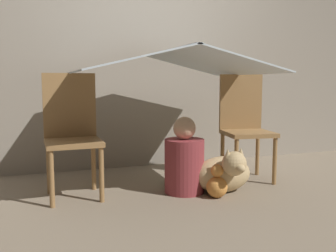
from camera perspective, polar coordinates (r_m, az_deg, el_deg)
name	(u,v)px	position (r m, az deg, el deg)	size (l,w,h in m)	color
ground_plane	(174,193)	(2.99, 0.97, -10.19)	(8.80, 8.80, 0.00)	gray
wall_back	(138,44)	(3.88, -4.67, 12.34)	(7.00, 0.05, 2.50)	gray
chair_left	(72,130)	(2.93, -14.44, -0.64)	(0.41, 0.41, 0.94)	olive
chair_right	(245,123)	(3.42, 11.61, 0.45)	(0.46, 0.46, 0.94)	olive
sheet_canopy	(168,62)	(3.00, 0.00, 9.77)	(1.50, 1.22, 0.19)	silver
person_front	(184,161)	(2.96, 2.48, -5.41)	(0.31, 0.31, 0.60)	maroon
dog	(225,172)	(2.98, 8.61, -7.00)	(0.47, 0.43, 0.38)	tan
floor_cushion	(193,179)	(3.22, 3.81, -8.02)	(0.39, 0.31, 0.10)	#7FB27F
plush_toy	(217,184)	(2.88, 7.47, -8.77)	(0.16, 0.16, 0.25)	#D88C3F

